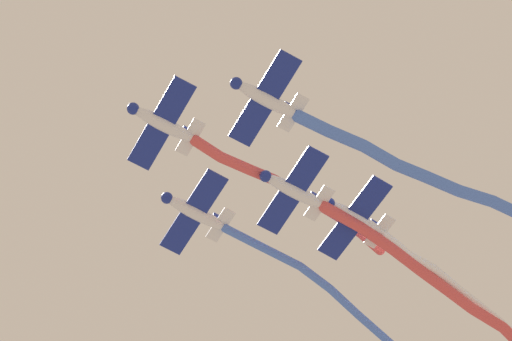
{
  "coord_description": "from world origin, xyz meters",
  "views": [
    {
      "loc": [
        10.57,
        -32.96,
        2.72
      ],
      "look_at": [
        3.05,
        0.39,
        72.3
      ],
      "focal_mm": 72.2,
      "sensor_mm": 36.0,
      "label": 1
    }
  ],
  "objects_px": {
    "airplane_trail": "(355,218)",
    "airplane_left_wing": "(265,98)",
    "airplane_right_wing": "(194,212)",
    "airplane_slot": "(293,190)",
    "airplane_lead": "(162,123)"
  },
  "relations": [
    {
      "from": "airplane_trail",
      "to": "airplane_left_wing",
      "type": "bearing_deg",
      "value": 23.72
    },
    {
      "from": "airplane_right_wing",
      "to": "airplane_trail",
      "type": "xyz_separation_m",
      "value": [
        12.03,
        3.31,
        0.1
      ]
    },
    {
      "from": "airplane_left_wing",
      "to": "airplane_trail",
      "type": "xyz_separation_m",
      "value": [
        4.57,
        11.6,
        0.8
      ]
    },
    {
      "from": "airplane_right_wing",
      "to": "airplane_slot",
      "type": "xyz_separation_m",
      "value": [
        7.88,
        -0.42,
        -0.5
      ]
    },
    {
      "from": "airplane_left_wing",
      "to": "airplane_right_wing",
      "type": "xyz_separation_m",
      "value": [
        -7.46,
        8.29,
        0.7
      ]
    },
    {
      "from": "airplane_left_wing",
      "to": "airplane_trail",
      "type": "distance_m",
      "value": 12.49
    },
    {
      "from": "airplane_left_wing",
      "to": "airplane_trail",
      "type": "relative_size",
      "value": 1.03
    },
    {
      "from": "airplane_right_wing",
      "to": "airplane_slot",
      "type": "bearing_deg",
      "value": 133.49
    },
    {
      "from": "airplane_slot",
      "to": "airplane_left_wing",
      "type": "bearing_deg",
      "value": 44.32
    },
    {
      "from": "airplane_lead",
      "to": "airplane_right_wing",
      "type": "bearing_deg",
      "value": -135.38
    },
    {
      "from": "airplane_lead",
      "to": "airplane_left_wing",
      "type": "height_order",
      "value": "airplane_lead"
    },
    {
      "from": "airplane_right_wing",
      "to": "airplane_slot",
      "type": "distance_m",
      "value": 7.9
    },
    {
      "from": "airplane_slot",
      "to": "airplane_trail",
      "type": "bearing_deg",
      "value": 179.28
    },
    {
      "from": "airplane_lead",
      "to": "airplane_slot",
      "type": "xyz_separation_m",
      "value": [
        8.3,
        7.46,
        -0.2
      ]
    },
    {
      "from": "airplane_lead",
      "to": "airplane_right_wing",
      "type": "height_order",
      "value": "airplane_right_wing"
    }
  ]
}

